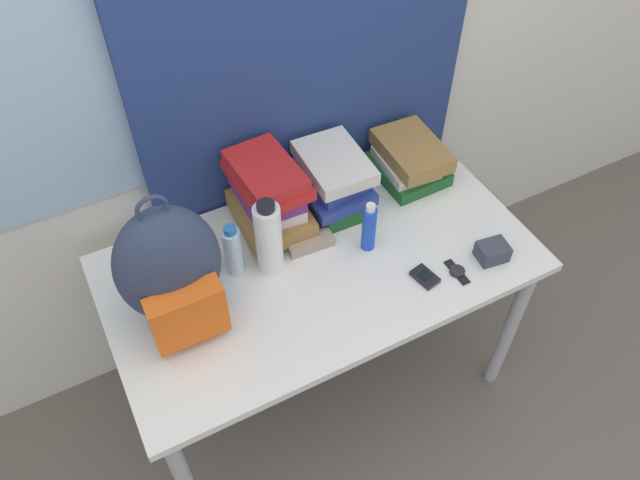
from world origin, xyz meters
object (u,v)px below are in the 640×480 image
book_stack_left (268,196)px  cell_phone (425,277)px  backpack (170,270)px  book_stack_center (333,180)px  water_bottle (233,251)px  sunscreen_bottle (369,228)px  camera_pouch (492,252)px  sports_bottle (269,238)px  sunglasses_case (311,243)px  book_stack_right (409,160)px  wristwatch (457,272)px

book_stack_left → cell_phone: bearing=-52.6°
backpack → book_stack_center: backpack is taller
water_bottle → sunscreen_bottle: size_ratio=1.04×
backpack → camera_pouch: backpack is taller
book_stack_left → sports_bottle: 0.18m
sunglasses_case → camera_pouch: (0.48, -0.30, 0.01)m
book_stack_left → sunscreen_bottle: (0.24, -0.23, -0.04)m
book_stack_center → sports_bottle: sports_bottle is taller
book_stack_left → sunglasses_case: bearing=-63.4°
sunglasses_case → book_stack_right: bearing=17.5°
sunglasses_case → wristwatch: (0.35, -0.30, -0.01)m
book_stack_right → sunscreen_bottle: 0.38m
sunglasses_case → cell_phone: bearing=-47.9°
book_stack_right → sports_bottle: sports_bottle is taller
water_bottle → sunglasses_case: bearing=-4.9°
backpack → book_stack_left: bearing=27.7°
book_stack_center → cell_phone: size_ratio=2.99×
water_bottle → wristwatch: 0.69m
sunscreen_bottle → sports_bottle: bearing=167.7°
book_stack_left → sunscreen_bottle: 0.33m
cell_phone → sunscreen_bottle: bearing=114.7°
book_stack_center → camera_pouch: size_ratio=2.71×
backpack → water_bottle: (0.20, 0.07, -0.10)m
sports_bottle → book_stack_center: bearing=28.1°
cell_phone → book_stack_left: bearing=127.4°
cell_phone → sunglasses_case: bearing=132.1°
backpack → wristwatch: 0.87m
backpack → cell_phone: (0.70, -0.23, -0.19)m
sunscreen_bottle → wristwatch: sunscreen_bottle is taller
backpack → sports_bottle: backpack is taller
sunscreen_bottle → camera_pouch: bearing=-34.3°
book_stack_left → book_stack_center: (0.23, -0.00, -0.03)m
backpack → wristwatch: (0.81, -0.25, -0.19)m
book_stack_left → cell_phone: book_stack_left is taller
sunglasses_case → camera_pouch: 0.57m
water_bottle → camera_pouch: (0.74, -0.33, -0.06)m
cell_phone → camera_pouch: 0.24m
book_stack_left → book_stack_center: bearing=-0.3°
book_stack_right → water_bottle: bearing=-170.1°
camera_pouch → sunglasses_case: bearing=147.9°
backpack → book_stack_center: size_ratio=1.68×
camera_pouch → water_bottle: bearing=156.2°
book_stack_center → sunglasses_case: 0.23m
backpack → water_bottle: backpack is taller
cell_phone → wristwatch: size_ratio=0.89×
backpack → water_bottle: bearing=19.6°
book_stack_center → wristwatch: 0.50m
camera_pouch → wristwatch: (-0.13, -0.00, -0.02)m
sports_bottle → camera_pouch: size_ratio=2.72×
backpack → book_stack_right: backpack is taller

